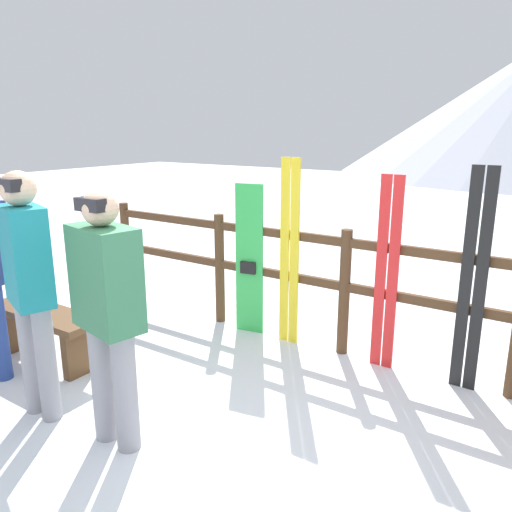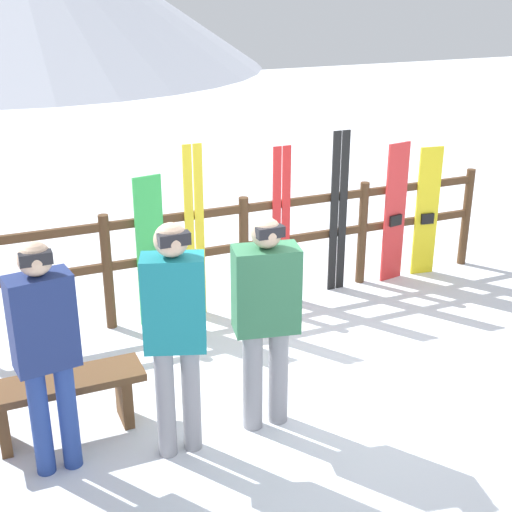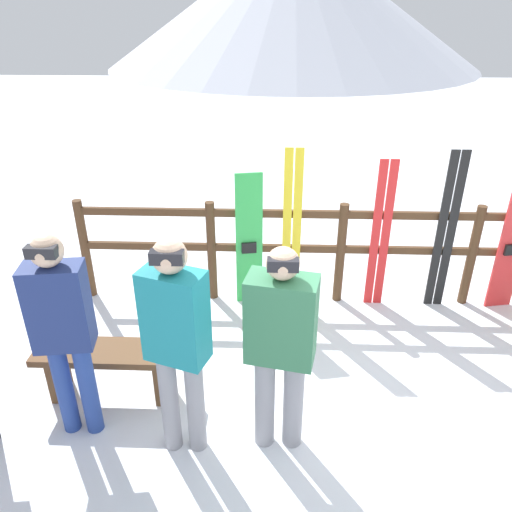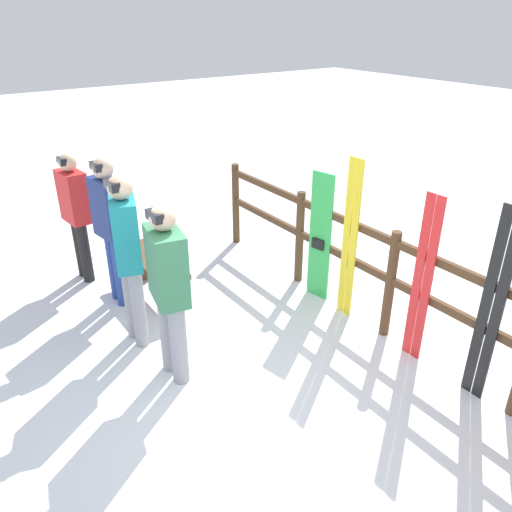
{
  "view_description": "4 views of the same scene",
  "coord_description": "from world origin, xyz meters",
  "px_view_note": "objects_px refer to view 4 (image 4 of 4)",
  "views": [
    {
      "loc": [
        1.7,
        -2.14,
        2.03
      ],
      "look_at": [
        -0.39,
        1.01,
        1.06
      ],
      "focal_mm": 35.0,
      "sensor_mm": 36.0,
      "label": 1
    },
    {
      "loc": [
        -2.58,
        -4.5,
        3.26
      ],
      "look_at": [
        -0.31,
        0.83,
        0.96
      ],
      "focal_mm": 50.0,
      "sensor_mm": 36.0,
      "label": 2
    },
    {
      "loc": [
        -0.74,
        -3.02,
        3.08
      ],
      "look_at": [
        -0.9,
        1.13,
        0.92
      ],
      "focal_mm": 35.0,
      "sensor_mm": 36.0,
      "label": 3
    },
    {
      "loc": [
        2.78,
        -1.75,
        3.07
      ],
      "look_at": [
        -1.0,
        0.92,
        0.77
      ],
      "focal_mm": 35.0,
      "sensor_mm": 36.0,
      "label": 4
    }
  ],
  "objects_px": {
    "bench": "(154,269)",
    "person_red": "(76,209)",
    "person_plaid_green": "(168,284)",
    "ski_pair_red": "(422,280)",
    "ski_pair_black": "(491,308)",
    "ski_pair_yellow": "(350,240)",
    "person_teal": "(128,249)",
    "person_navy": "(110,221)",
    "snowboard_green": "(320,238)"
  },
  "relations": [
    {
      "from": "person_teal",
      "to": "ski_pair_yellow",
      "type": "distance_m",
      "value": 2.27
    },
    {
      "from": "person_plaid_green",
      "to": "ski_pair_black",
      "type": "relative_size",
      "value": 0.95
    },
    {
      "from": "person_teal",
      "to": "person_plaid_green",
      "type": "distance_m",
      "value": 0.72
    },
    {
      "from": "person_teal",
      "to": "ski_pair_black",
      "type": "distance_m",
      "value": 3.24
    },
    {
      "from": "bench",
      "to": "person_red",
      "type": "xyz_separation_m",
      "value": [
        -0.9,
        -0.54,
        0.58
      ]
    },
    {
      "from": "ski_pair_yellow",
      "to": "ski_pair_black",
      "type": "relative_size",
      "value": 1.0
    },
    {
      "from": "person_plaid_green",
      "to": "ski_pair_yellow",
      "type": "relative_size",
      "value": 0.95
    },
    {
      "from": "ski_pair_black",
      "to": "snowboard_green",
      "type": "bearing_deg",
      "value": -179.91
    },
    {
      "from": "bench",
      "to": "ski_pair_yellow",
      "type": "height_order",
      "value": "ski_pair_yellow"
    },
    {
      "from": "person_plaid_green",
      "to": "ski_pair_yellow",
      "type": "xyz_separation_m",
      "value": [
        0.13,
        2.03,
        -0.08
      ]
    },
    {
      "from": "person_teal",
      "to": "ski_pair_red",
      "type": "xyz_separation_m",
      "value": [
        1.78,
        2.1,
        -0.2
      ]
    },
    {
      "from": "person_plaid_green",
      "to": "bench",
      "type": "bearing_deg",
      "value": 161.99
    },
    {
      "from": "bench",
      "to": "ski_pair_black",
      "type": "distance_m",
      "value": 3.59
    },
    {
      "from": "person_red",
      "to": "ski_pair_yellow",
      "type": "bearing_deg",
      "value": 40.37
    },
    {
      "from": "bench",
      "to": "person_red",
      "type": "bearing_deg",
      "value": -149.15
    },
    {
      "from": "person_teal",
      "to": "person_plaid_green",
      "type": "bearing_deg",
      "value": 5.56
    },
    {
      "from": "snowboard_green",
      "to": "ski_pair_yellow",
      "type": "distance_m",
      "value": 0.47
    },
    {
      "from": "bench",
      "to": "ski_pair_yellow",
      "type": "xyz_separation_m",
      "value": [
        1.57,
        1.56,
        0.54
      ]
    },
    {
      "from": "person_plaid_green",
      "to": "snowboard_green",
      "type": "bearing_deg",
      "value": 99.05
    },
    {
      "from": "person_red",
      "to": "bench",
      "type": "bearing_deg",
      "value": 30.85
    },
    {
      "from": "person_teal",
      "to": "person_navy",
      "type": "relative_size",
      "value": 1.03
    },
    {
      "from": "person_plaid_green",
      "to": "person_teal",
      "type": "bearing_deg",
      "value": -174.44
    },
    {
      "from": "ski_pair_red",
      "to": "person_red",
      "type": "bearing_deg",
      "value": -148.37
    },
    {
      "from": "person_red",
      "to": "ski_pair_black",
      "type": "xyz_separation_m",
      "value": [
        4.09,
        2.1,
        -0.05
      ]
    },
    {
      "from": "person_plaid_green",
      "to": "ski_pair_black",
      "type": "bearing_deg",
      "value": 49.3
    },
    {
      "from": "person_teal",
      "to": "ski_pair_black",
      "type": "bearing_deg",
      "value": 40.53
    },
    {
      "from": "person_plaid_green",
      "to": "ski_pair_red",
      "type": "relative_size",
      "value": 1.01
    },
    {
      "from": "bench",
      "to": "person_navy",
      "type": "distance_m",
      "value": 0.77
    },
    {
      "from": "bench",
      "to": "person_plaid_green",
      "type": "bearing_deg",
      "value": -18.01
    },
    {
      "from": "person_red",
      "to": "ski_pair_red",
      "type": "height_order",
      "value": "ski_pair_red"
    },
    {
      "from": "ski_pair_red",
      "to": "ski_pair_black",
      "type": "bearing_deg",
      "value": 0.0
    },
    {
      "from": "ski_pair_yellow",
      "to": "person_red",
      "type": "bearing_deg",
      "value": -139.63
    },
    {
      "from": "person_red",
      "to": "ski_pair_red",
      "type": "distance_m",
      "value": 4.01
    },
    {
      "from": "person_red",
      "to": "ski_pair_red",
      "type": "relative_size",
      "value": 0.96
    },
    {
      "from": "ski_pair_yellow",
      "to": "ski_pair_black",
      "type": "height_order",
      "value": "ski_pair_yellow"
    },
    {
      "from": "snowboard_green",
      "to": "ski_pair_black",
      "type": "distance_m",
      "value": 2.07
    },
    {
      "from": "person_teal",
      "to": "ski_pair_black",
      "type": "height_order",
      "value": "ski_pair_black"
    },
    {
      "from": "person_navy",
      "to": "ski_pair_red",
      "type": "height_order",
      "value": "person_navy"
    },
    {
      "from": "bench",
      "to": "person_plaid_green",
      "type": "xyz_separation_m",
      "value": [
        1.44,
        -0.47,
        0.62
      ]
    },
    {
      "from": "bench",
      "to": "person_plaid_green",
      "type": "relative_size",
      "value": 0.71
    },
    {
      "from": "person_teal",
      "to": "person_red",
      "type": "bearing_deg",
      "value": -179.93
    },
    {
      "from": "person_navy",
      "to": "person_plaid_green",
      "type": "distance_m",
      "value": 1.56
    },
    {
      "from": "person_red",
      "to": "snowboard_green",
      "type": "xyz_separation_m",
      "value": [
        2.02,
        2.1,
        -0.18
      ]
    },
    {
      "from": "person_plaid_green",
      "to": "ski_pair_yellow",
      "type": "distance_m",
      "value": 2.04
    },
    {
      "from": "person_red",
      "to": "person_navy",
      "type": "bearing_deg",
      "value": 10.31
    },
    {
      "from": "person_red",
      "to": "ski_pair_yellow",
      "type": "xyz_separation_m",
      "value": [
        2.47,
        2.1,
        -0.04
      ]
    },
    {
      "from": "person_red",
      "to": "ski_pair_yellow",
      "type": "relative_size",
      "value": 0.9
    },
    {
      "from": "person_red",
      "to": "ski_pair_red",
      "type": "bearing_deg",
      "value": 31.63
    },
    {
      "from": "person_plaid_green",
      "to": "ski_pair_red",
      "type": "distance_m",
      "value": 2.3
    },
    {
      "from": "ski_pair_yellow",
      "to": "ski_pair_red",
      "type": "height_order",
      "value": "ski_pair_yellow"
    }
  ]
}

